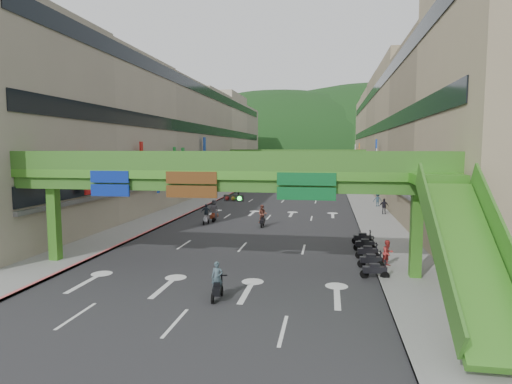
# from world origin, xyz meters

# --- Properties ---
(ground) EXTENTS (320.00, 320.00, 0.00)m
(ground) POSITION_xyz_m (0.00, 0.00, 0.00)
(ground) COLOR black
(ground) RESTS_ON ground
(road_slab) EXTENTS (18.00, 140.00, 0.02)m
(road_slab) POSITION_xyz_m (0.00, 50.00, 0.01)
(road_slab) COLOR #28282B
(road_slab) RESTS_ON ground
(sidewalk_left) EXTENTS (4.00, 140.00, 0.15)m
(sidewalk_left) POSITION_xyz_m (-11.00, 50.00, 0.07)
(sidewalk_left) COLOR gray
(sidewalk_left) RESTS_ON ground
(sidewalk_right) EXTENTS (4.00, 140.00, 0.15)m
(sidewalk_right) POSITION_xyz_m (11.00, 50.00, 0.07)
(sidewalk_right) COLOR gray
(sidewalk_right) RESTS_ON ground
(curb_left) EXTENTS (0.20, 140.00, 0.18)m
(curb_left) POSITION_xyz_m (-9.10, 50.00, 0.09)
(curb_left) COLOR #CC5959
(curb_left) RESTS_ON ground
(curb_right) EXTENTS (0.20, 140.00, 0.18)m
(curb_right) POSITION_xyz_m (9.10, 50.00, 0.09)
(curb_right) COLOR gray
(curb_right) RESTS_ON ground
(building_row_left) EXTENTS (12.80, 95.00, 19.00)m
(building_row_left) POSITION_xyz_m (-18.93, 50.00, 9.46)
(building_row_left) COLOR #9E937F
(building_row_left) RESTS_ON ground
(building_row_right) EXTENTS (12.80, 95.00, 19.00)m
(building_row_right) POSITION_xyz_m (18.93, 50.00, 9.46)
(building_row_right) COLOR gray
(building_row_right) RESTS_ON ground
(overpass_near) EXTENTS (28.00, 12.27, 7.10)m
(overpass_near) POSITION_xyz_m (0.93, 5.38, 5.21)
(overpass_near) COLOR #4C9E2D
(overpass_near) RESTS_ON ground
(overpass_far) EXTENTS (28.00, 2.20, 7.10)m
(overpass_far) POSITION_xyz_m (0.00, 65.00, 5.40)
(overpass_far) COLOR #4C9E2D
(overpass_far) RESTS_ON ground
(hill_left) EXTENTS (168.00, 140.00, 112.00)m
(hill_left) POSITION_xyz_m (-15.00, 160.00, 0.00)
(hill_left) COLOR #1C4419
(hill_left) RESTS_ON ground
(hill_right) EXTENTS (208.00, 176.00, 128.00)m
(hill_right) POSITION_xyz_m (25.00, 180.00, 0.00)
(hill_right) COLOR #1C4419
(hill_right) RESTS_ON ground
(bunting_string) EXTENTS (26.00, 0.36, 0.47)m
(bunting_string) POSITION_xyz_m (0.00, 30.00, 5.96)
(bunting_string) COLOR black
(bunting_string) RESTS_ON ground
(scooter_rider_near) EXTENTS (0.66, 1.60, 1.86)m
(scooter_rider_near) POSITION_xyz_m (1.01, 1.00, 0.85)
(scooter_rider_near) COLOR black
(scooter_rider_near) RESTS_ON ground
(scooter_rider_mid) EXTENTS (0.84, 1.60, 2.06)m
(scooter_rider_mid) POSITION_xyz_m (0.20, 20.38, 1.07)
(scooter_rider_mid) COLOR black
(scooter_rider_mid) RESTS_ON ground
(scooter_rider_left) EXTENTS (1.00, 1.60, 1.97)m
(scooter_rider_left) POSITION_xyz_m (-5.35, 20.83, 0.98)
(scooter_rider_left) COLOR #9896A0
(scooter_rider_left) RESTS_ON ground
(scooter_rider_far) EXTENTS (0.99, 1.60, 2.21)m
(scooter_rider_far) POSITION_xyz_m (-5.00, 22.50, 1.13)
(scooter_rider_far) COLOR maroon
(scooter_rider_far) RESTS_ON ground
(parked_scooter_row) EXTENTS (1.60, 9.39, 1.08)m
(parked_scooter_row) POSITION_xyz_m (8.80, 10.00, 0.52)
(parked_scooter_row) COLOR black
(parked_scooter_row) RESTS_ON ground
(car_silver) EXTENTS (1.86, 3.87, 1.22)m
(car_silver) POSITION_xyz_m (-7.00, 63.25, 0.61)
(car_silver) COLOR #A6A8AE
(car_silver) RESTS_ON ground
(car_yellow) EXTENTS (2.10, 4.19, 1.37)m
(car_yellow) POSITION_xyz_m (0.85, 59.88, 0.68)
(car_yellow) COLOR #B4C51C
(car_yellow) RESTS_ON ground
(pedestrian_red) EXTENTS (0.98, 0.93, 1.59)m
(pedestrian_red) POSITION_xyz_m (9.80, 8.00, 0.80)
(pedestrian_red) COLOR #B63231
(pedestrian_red) RESTS_ON ground
(pedestrian_dark) EXTENTS (1.00, 0.43, 1.70)m
(pedestrian_dark) POSITION_xyz_m (12.20, 29.56, 0.85)
(pedestrian_dark) COLOR black
(pedestrian_dark) RESTS_ON ground
(pedestrian_blue) EXTENTS (0.86, 0.62, 1.69)m
(pedestrian_blue) POSITION_xyz_m (12.20, 35.87, 0.85)
(pedestrian_blue) COLOR #2C4455
(pedestrian_blue) RESTS_ON ground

